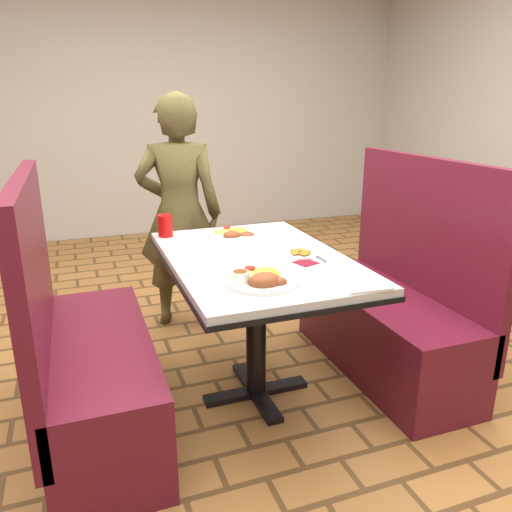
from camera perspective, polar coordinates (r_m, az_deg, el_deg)
name	(u,v)px	position (r m, az deg, el deg)	size (l,w,h in m)	color
dining_table	(256,275)	(2.39, 0.00, -2.20)	(0.81, 1.21, 0.75)	silver
booth_bench_left	(88,364)	(2.40, -18.62, -11.65)	(0.47, 1.20, 1.17)	maroon
booth_bench_right	(392,314)	(2.87, 15.25, -6.38)	(0.47, 1.20, 1.17)	maroon
diner_person	(179,214)	(3.26, -8.74, 4.78)	(0.55, 0.36, 1.51)	brown
near_dinner_plate	(261,275)	(2.00, 0.54, -2.24)	(0.30, 0.30, 0.09)	white
far_dinner_plate	(234,232)	(2.69, -2.50, 2.76)	(0.28, 0.28, 0.07)	white
plantain_plate	(301,253)	(2.38, 5.11, 0.30)	(0.16, 0.16, 0.02)	white
maroon_napkin	(306,263)	(2.27, 5.73, -0.76)	(0.09, 0.09, 0.00)	maroon
spoon_utensil	(320,258)	(2.33, 7.29, -0.23)	(0.01, 0.13, 0.00)	silver
red_tumbler	(165,226)	(2.73, -10.34, 3.43)	(0.08, 0.08, 0.12)	red
paper_napkin	(363,285)	(2.02, 12.17, -3.31)	(0.19, 0.14, 0.01)	white
knife_utensil	(275,278)	(2.04, 2.17, -2.57)	(0.01, 0.19, 0.00)	silver
fork_utensil	(259,286)	(1.96, 0.29, -3.44)	(0.01, 0.15, 0.00)	silver
lettuce_shreds	(259,251)	(2.43, 0.40, 0.52)	(0.28, 0.32, 0.00)	#87C34E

